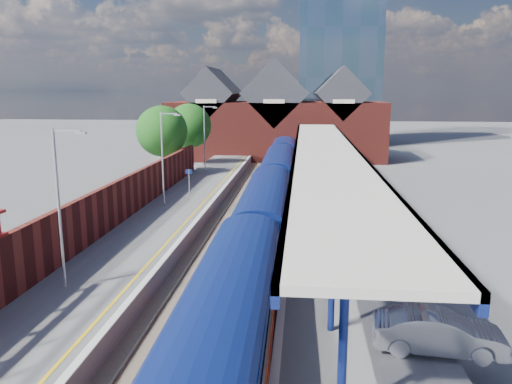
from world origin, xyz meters
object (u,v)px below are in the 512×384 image
parked_car_red (350,242)px  parked_car_dark (355,242)px  lamp_post_d (206,135)px  platform_sign (189,179)px  train (273,183)px  lamp_post_b (61,199)px  parked_car_blue (365,200)px  lamp_post_c (164,153)px  parked_car_silver (439,332)px

parked_car_red → parked_car_dark: bearing=-84.6°
lamp_post_d → platform_sign: 14.25m
train → parked_car_dark: train is taller
platform_sign → parked_car_red: 16.74m
parked_car_red → lamp_post_b: bearing=93.2°
parked_car_red → parked_car_blue: parked_car_red is taller
lamp_post_c → lamp_post_d: same height
platform_sign → parked_car_blue: 13.63m
train → parked_car_dark: bearing=-69.7°
parked_car_blue → lamp_post_d: bearing=24.9°
lamp_post_d → train: bearing=-56.3°
lamp_post_d → parked_car_blue: (14.86, -15.55, -3.36)m
train → platform_sign: (-6.49, -2.22, 0.57)m
parked_car_silver → lamp_post_b: bearing=79.7°
parked_car_red → parked_car_blue: 10.80m
train → lamp_post_b: lamp_post_b is taller
parked_car_red → parked_car_blue: size_ratio=0.84×
parked_car_dark → lamp_post_d: bearing=42.2°
train → parked_car_blue: train is taller
lamp_post_d → parked_car_dark: bearing=-63.2°
lamp_post_c → parked_car_red: lamp_post_c is taller
lamp_post_b → parked_car_silver: 15.76m
parked_car_silver → train: bearing=21.5°
parked_car_silver → parked_car_dark: bearing=15.0°
train → parked_car_blue: bearing=-28.2°
lamp_post_b → parked_car_blue: 22.43m
lamp_post_c → parked_car_dark: 16.84m
lamp_post_c → parked_car_dark: size_ratio=1.64×
lamp_post_b → lamp_post_c: bearing=90.0°
parked_car_silver → parked_car_blue: parked_car_silver is taller
lamp_post_c → lamp_post_d: bearing=90.0°
platform_sign → parked_car_dark: bearing=-45.6°
parked_car_blue → parked_car_silver: bearing=161.1°
parked_car_dark → lamp_post_b: bearing=130.0°
lamp_post_c → platform_sign: (1.36, 2.00, -2.30)m
parked_car_dark → parked_car_blue: size_ratio=0.93×
lamp_post_c → parked_car_silver: (14.82, -20.24, -3.29)m
parked_car_blue → lamp_post_c: bearing=72.9°
lamp_post_b → parked_car_blue: size_ratio=1.53×
platform_sign → lamp_post_d: bearing=95.6°
parked_car_dark → parked_car_blue: bearing=6.0°
train → lamp_post_b: size_ratio=9.42×
train → lamp_post_c: bearing=-151.8°
parked_car_dark → lamp_post_c: bearing=68.1°
train → lamp_post_b: (-7.86, -20.22, 2.87)m
train → lamp_post_d: (-7.86, 11.78, 2.87)m
lamp_post_c → platform_sign: bearing=55.7°
lamp_post_c → parked_car_silver: size_ratio=1.65×
lamp_post_b → parked_car_red: size_ratio=1.82×
lamp_post_b → parked_car_silver: (14.82, -4.24, -3.29)m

